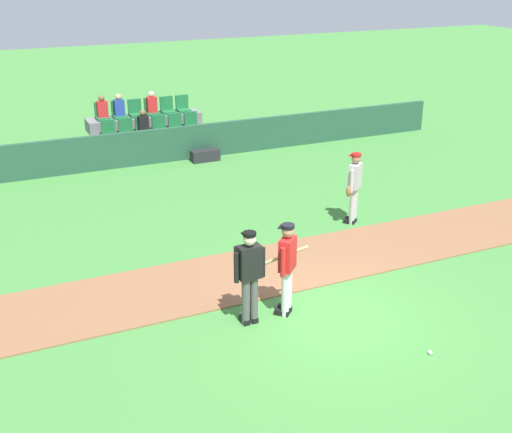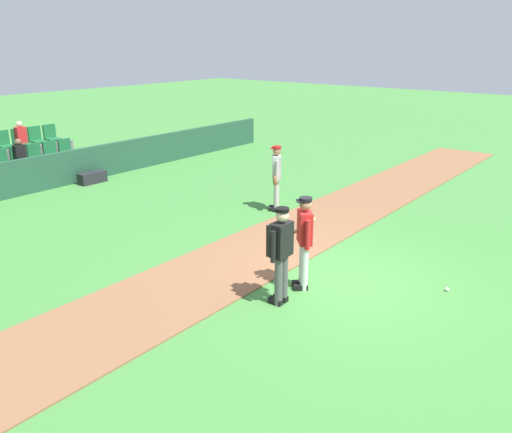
# 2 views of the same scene
# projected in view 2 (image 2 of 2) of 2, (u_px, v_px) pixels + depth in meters

# --- Properties ---
(ground_plane) EXTENTS (80.00, 80.00, 0.00)m
(ground_plane) POSITION_uv_depth(u_px,v_px,m) (343.00, 282.00, 9.87)
(ground_plane) COLOR #42843A
(infield_dirt_path) EXTENTS (28.00, 2.21, 0.03)m
(infield_dirt_path) POSITION_uv_depth(u_px,v_px,m) (254.00, 253.00, 11.17)
(infield_dirt_path) COLOR brown
(infield_dirt_path) RESTS_ON ground
(dugout_fence) EXTENTS (20.00, 0.16, 1.08)m
(dugout_fence) POSITION_uv_depth(u_px,v_px,m) (47.00, 172.00, 15.89)
(dugout_fence) COLOR #234C38
(dugout_fence) RESTS_ON ground
(stadium_bleachers) EXTENTS (3.90, 2.10, 1.90)m
(stadium_bleachers) POSITION_uv_depth(u_px,v_px,m) (22.00, 166.00, 16.75)
(stadium_bleachers) COLOR slate
(stadium_bleachers) RESTS_ON ground
(batter_red_jersey) EXTENTS (0.73, 0.68, 1.76)m
(batter_red_jersey) POSITION_uv_depth(u_px,v_px,m) (304.00, 239.00, 9.35)
(batter_red_jersey) COLOR silver
(batter_red_jersey) RESTS_ON ground
(umpire_home_plate) EXTENTS (0.59, 0.31, 1.76)m
(umpire_home_plate) POSITION_uv_depth(u_px,v_px,m) (281.00, 250.00, 8.78)
(umpire_home_plate) COLOR #4C4C4C
(umpire_home_plate) RESTS_ON ground
(runner_grey_jersey) EXTENTS (0.60, 0.48, 1.76)m
(runner_grey_jersey) POSITION_uv_depth(u_px,v_px,m) (276.00, 176.00, 13.76)
(runner_grey_jersey) COLOR #B2B2B2
(runner_grey_jersey) RESTS_ON ground
(baseball) EXTENTS (0.07, 0.07, 0.07)m
(baseball) POSITION_uv_depth(u_px,v_px,m) (447.00, 289.00, 9.51)
(baseball) COLOR white
(baseball) RESTS_ON ground
(equipment_bag) EXTENTS (0.90, 0.36, 0.36)m
(equipment_bag) POSITION_uv_depth(u_px,v_px,m) (92.00, 178.00, 16.68)
(equipment_bag) COLOR #232328
(equipment_bag) RESTS_ON ground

